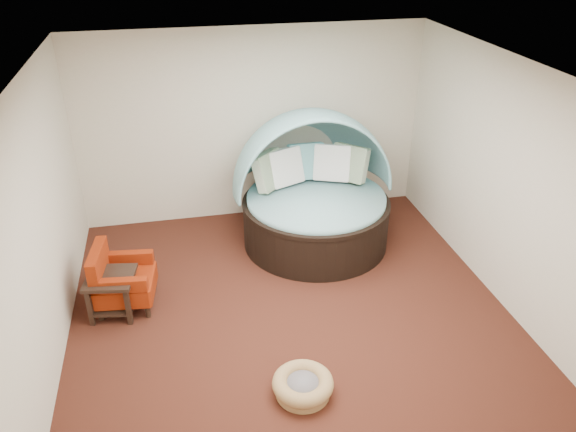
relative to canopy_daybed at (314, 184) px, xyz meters
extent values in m
plane|color=#462014|center=(-0.67, -1.52, -0.86)|extent=(5.00, 5.00, 0.00)
plane|color=beige|center=(-0.67, 0.98, 0.54)|extent=(5.00, 0.00, 5.00)
plane|color=beige|center=(-0.67, -4.02, 0.54)|extent=(5.00, 0.00, 5.00)
plane|color=beige|center=(-3.17, -1.52, 0.54)|extent=(0.00, 5.00, 5.00)
plane|color=beige|center=(1.83, -1.52, 0.54)|extent=(0.00, 5.00, 5.00)
plane|color=white|center=(-0.67, -1.52, 1.94)|extent=(5.00, 5.00, 0.00)
cylinder|color=black|center=(0.00, -0.12, -0.55)|extent=(2.02, 2.02, 0.61)
cylinder|color=black|center=(0.00, -0.12, -0.23)|extent=(2.04, 2.04, 0.06)
cylinder|color=#95CECE|center=(0.00, -0.12, -0.18)|extent=(1.91, 1.91, 0.13)
cube|color=#375D3B|center=(-0.58, 0.22, 0.15)|extent=(0.56, 0.57, 0.53)
cube|color=white|center=(-0.34, 0.29, 0.15)|extent=(0.58, 0.47, 0.53)
cube|color=#66ACB2|center=(-0.01, 0.43, 0.15)|extent=(0.51, 0.30, 0.53)
cube|color=white|center=(0.34, 0.30, 0.15)|extent=(0.58, 0.46, 0.53)
cube|color=#375D3B|center=(0.57, 0.24, 0.15)|extent=(0.57, 0.56, 0.53)
cylinder|color=olive|center=(-0.83, -2.85, -0.83)|extent=(0.60, 0.60, 0.06)
torus|color=olive|center=(-0.83, -2.85, -0.73)|extent=(0.68, 0.68, 0.15)
cylinder|color=slate|center=(-0.83, -2.85, -0.75)|extent=(0.40, 0.40, 0.09)
cylinder|color=black|center=(-2.83, -1.26, -0.78)|extent=(0.07, 0.07, 0.16)
cylinder|color=black|center=(-2.77, -0.74, -0.78)|extent=(0.07, 0.07, 0.16)
cylinder|color=black|center=(-2.30, -1.33, -0.78)|extent=(0.07, 0.07, 0.16)
cylinder|color=black|center=(-2.24, -0.80, -0.78)|extent=(0.07, 0.07, 0.16)
cube|color=maroon|center=(-2.53, -1.03, -0.58)|extent=(0.74, 0.74, 0.23)
cube|color=maroon|center=(-2.80, -1.00, -0.27)|extent=(0.20, 0.67, 0.39)
cube|color=maroon|center=(-2.52, -1.32, -0.39)|extent=(0.54, 0.17, 0.16)
cube|color=maroon|center=(-2.46, -0.75, -0.39)|extent=(0.54, 0.17, 0.16)
cube|color=black|center=(-2.67, -1.17, -0.37)|extent=(0.61, 0.61, 0.04)
cube|color=black|center=(-2.67, -1.17, -0.73)|extent=(0.54, 0.54, 0.03)
cube|color=black|center=(-2.92, -1.34, -0.62)|extent=(0.06, 0.06, 0.47)
cube|color=black|center=(-2.85, -0.92, -0.62)|extent=(0.06, 0.06, 0.47)
cube|color=black|center=(-2.50, -1.41, -0.62)|extent=(0.06, 0.06, 0.47)
cube|color=black|center=(-2.43, -0.99, -0.62)|extent=(0.06, 0.06, 0.47)
camera|label=1|loc=(-1.81, -6.69, 3.28)|focal=35.00mm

